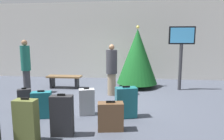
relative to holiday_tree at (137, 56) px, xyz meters
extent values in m
plane|color=#424754|center=(-1.11, -1.85, -1.21)|extent=(16.00, 16.00, 0.00)
cube|color=beige|center=(-1.11, 1.76, 0.59)|extent=(16.00, 0.20, 3.60)
cylinder|color=#4C3319|center=(0.00, 0.00, -1.13)|extent=(0.12, 0.12, 0.16)
cone|color=#14511E|center=(0.00, 0.00, 0.00)|extent=(1.57, 1.57, 2.10)
sphere|color=#F2D84C|center=(0.00, 0.00, 1.11)|extent=(0.12, 0.12, 0.12)
sphere|color=blue|center=(0.18, 0.13, 0.42)|extent=(0.08, 0.08, 0.08)
sphere|color=red|center=(0.33, 0.44, -0.49)|extent=(0.08, 0.08, 0.08)
sphere|color=silver|center=(0.28, 0.37, -0.26)|extent=(0.08, 0.08, 0.08)
sphere|color=yellow|center=(-0.08, 0.15, 0.58)|extent=(0.08, 0.08, 0.08)
sphere|color=blue|center=(0.10, 0.19, 0.46)|extent=(0.08, 0.08, 0.08)
cylinder|color=#333338|center=(1.57, -0.32, -0.37)|extent=(0.12, 0.12, 1.68)
cube|color=black|center=(1.57, -0.32, 0.79)|extent=(0.92, 0.11, 0.63)
cube|color=#4CB2F2|center=(1.57, -0.37, 0.79)|extent=(0.83, 0.04, 0.54)
cube|color=brown|center=(-2.77, -0.52, -0.76)|extent=(1.30, 0.44, 0.06)
cube|color=black|center=(-3.25, -0.52, -1.00)|extent=(0.08, 0.35, 0.42)
cube|color=black|center=(-2.28, -0.52, -1.00)|extent=(0.08, 0.35, 0.42)
cylinder|color=#333338|center=(-3.82, -1.35, -0.81)|extent=(0.24, 0.24, 0.80)
cylinder|color=#19594C|center=(-3.82, -1.35, 0.01)|extent=(0.33, 0.33, 0.85)
sphere|color=#8C6647|center=(-3.82, -1.35, 0.53)|extent=(0.19, 0.19, 0.19)
cylinder|color=gray|center=(-0.86, -1.28, -0.84)|extent=(0.27, 0.27, 0.73)
cylinder|color=#333338|center=(-0.86, -1.28, -0.09)|extent=(0.49, 0.49, 0.78)
sphere|color=#8C6647|center=(-0.86, -1.28, 0.39)|extent=(0.18, 0.18, 0.18)
cube|color=#232326|center=(-1.49, -4.23, -0.81)|extent=(0.44, 0.23, 0.79)
cube|color=black|center=(-1.49, -4.23, -0.40)|extent=(0.15, 0.04, 0.04)
cube|color=brown|center=(-0.60, -3.91, -0.92)|extent=(0.55, 0.32, 0.58)
cube|color=black|center=(-0.60, -3.91, -0.61)|extent=(0.18, 0.06, 0.04)
cube|color=#19606B|center=(-2.29, -3.42, -0.90)|extent=(0.49, 0.33, 0.63)
cube|color=black|center=(-2.29, -3.42, -0.56)|extent=(0.16, 0.07, 0.04)
cube|color=#9EA0A5|center=(-1.28, -3.12, -0.89)|extent=(0.42, 0.32, 0.64)
cube|color=black|center=(-1.28, -3.12, -0.54)|extent=(0.13, 0.07, 0.04)
cube|color=#19606B|center=(-0.31, -3.18, -0.85)|extent=(0.55, 0.39, 0.72)
cube|color=black|center=(-0.31, -3.18, -0.47)|extent=(0.17, 0.08, 0.04)
cube|color=#59602D|center=(-2.04, -4.55, -0.81)|extent=(0.40, 0.21, 0.79)
cube|color=black|center=(-2.04, -4.55, -0.40)|extent=(0.14, 0.03, 0.04)
cube|color=#232326|center=(-3.01, -2.92, -0.94)|extent=(0.38, 0.32, 0.55)
cube|color=black|center=(-3.01, -2.92, -0.64)|extent=(0.12, 0.08, 0.04)
camera|label=1|loc=(-0.16, -7.70, 0.61)|focal=31.63mm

